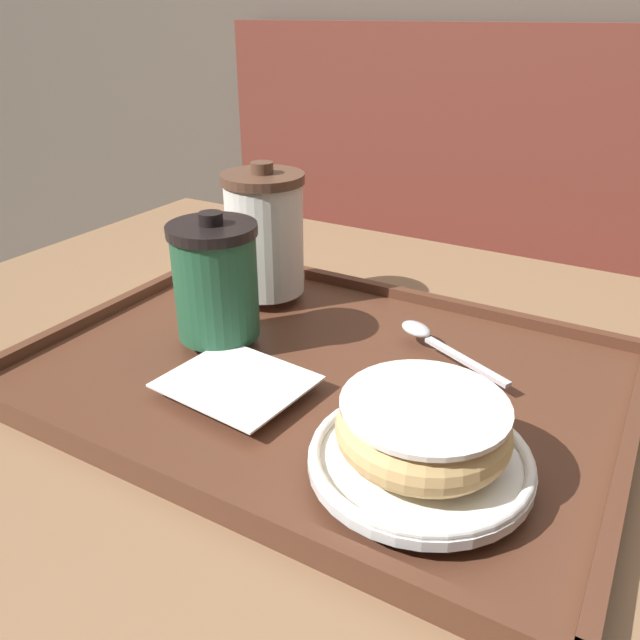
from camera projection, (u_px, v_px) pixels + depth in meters
booth_bench at (469, 337)px, 1.50m from camera, size 1.47×0.44×1.00m
cafe_table at (308, 482)px, 0.69m from camera, size 1.01×0.80×0.71m
serving_tray at (320, 374)px, 0.58m from camera, size 0.54×0.39×0.02m
napkin_paper at (237, 381)px, 0.54m from camera, size 0.13×0.11×0.00m
coffee_cup_front at (216, 280)px, 0.60m from camera, size 0.08×0.08×0.12m
coffee_cup_rear at (265, 233)px, 0.69m from camera, size 0.09×0.09×0.15m
plate_with_chocolate_donut at (420, 458)px, 0.44m from camera, size 0.16×0.16×0.01m
donut_chocolate_glazed at (423, 426)px, 0.43m from camera, size 0.12×0.12×0.04m
spoon at (429, 337)px, 0.60m from camera, size 0.13×0.07×0.01m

